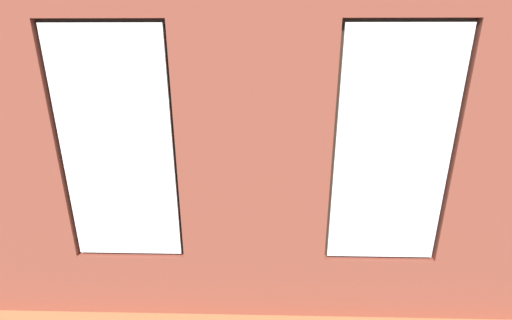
% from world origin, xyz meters
% --- Properties ---
extents(ground_plane, '(6.99, 5.53, 0.10)m').
position_xyz_m(ground_plane, '(0.00, 0.00, -0.05)').
color(ground_plane, '#99663D').
extents(brick_wall_with_windows, '(6.39, 0.30, 3.21)m').
position_xyz_m(brick_wall_with_windows, '(-0.00, 2.39, 1.57)').
color(brick_wall_with_windows, brown).
rests_on(brick_wall_with_windows, ground_plane).
extents(white_wall_right, '(0.10, 4.53, 3.21)m').
position_xyz_m(white_wall_right, '(3.15, 0.20, 1.60)').
color(white_wall_right, silver).
rests_on(white_wall_right, ground_plane).
extents(couch_by_window, '(1.82, 0.87, 0.80)m').
position_xyz_m(couch_by_window, '(0.42, 1.74, 0.33)').
color(couch_by_window, black).
rests_on(couch_by_window, ground_plane).
extents(couch_left, '(1.01, 1.86, 0.80)m').
position_xyz_m(couch_left, '(-2.50, 0.45, 0.33)').
color(couch_left, black).
rests_on(couch_left, ground_plane).
extents(coffee_table, '(1.43, 0.76, 0.41)m').
position_xyz_m(coffee_table, '(0.10, -0.24, 0.36)').
color(coffee_table, tan).
rests_on(coffee_table, ground_plane).
extents(cup_ceramic, '(0.07, 0.07, 0.09)m').
position_xyz_m(cup_ceramic, '(0.52, -0.12, 0.46)').
color(cup_ceramic, '#B23D38').
rests_on(cup_ceramic, coffee_table).
extents(candle_jar, '(0.08, 0.08, 0.13)m').
position_xyz_m(candle_jar, '(0.27, -0.33, 0.48)').
color(candle_jar, '#B7333D').
rests_on(candle_jar, coffee_table).
extents(remote_black, '(0.17, 0.13, 0.02)m').
position_xyz_m(remote_black, '(-0.30, -0.37, 0.42)').
color(remote_black, black).
rests_on(remote_black, coffee_table).
extents(media_console, '(1.29, 0.42, 0.46)m').
position_xyz_m(media_console, '(2.85, 0.10, 0.23)').
color(media_console, black).
rests_on(media_console, ground_plane).
extents(tv_flatscreen, '(1.19, 0.20, 0.84)m').
position_xyz_m(tv_flatscreen, '(2.85, 0.10, 0.88)').
color(tv_flatscreen, black).
rests_on(tv_flatscreen, media_console).
extents(potted_plant_foreground_right, '(1.12, 0.96, 1.32)m').
position_xyz_m(potted_plant_foreground_right, '(2.55, -1.73, 0.65)').
color(potted_plant_foreground_right, '#9E5638').
rests_on(potted_plant_foreground_right, ground_plane).
extents(potted_plant_by_left_couch, '(0.36, 0.36, 0.52)m').
position_xyz_m(potted_plant_by_left_couch, '(-2.10, -0.90, 0.35)').
color(potted_plant_by_left_couch, brown).
rests_on(potted_plant_by_left_couch, ground_plane).
extents(potted_plant_corner_far_left, '(0.97, 0.92, 1.11)m').
position_xyz_m(potted_plant_corner_far_left, '(-2.65, 1.84, 0.62)').
color(potted_plant_corner_far_left, '#9E5638').
rests_on(potted_plant_corner_far_left, ground_plane).
extents(potted_plant_near_tv, '(0.78, 0.72, 1.14)m').
position_xyz_m(potted_plant_near_tv, '(2.30, 1.19, 0.66)').
color(potted_plant_near_tv, '#9E5638').
rests_on(potted_plant_near_tv, ground_plane).
extents(potted_plant_between_couches, '(0.67, 0.67, 0.91)m').
position_xyz_m(potted_plant_between_couches, '(-0.94, 1.69, 0.59)').
color(potted_plant_between_couches, gray).
rests_on(potted_plant_between_couches, ground_plane).
extents(potted_plant_corner_near_left, '(0.88, 0.81, 1.29)m').
position_xyz_m(potted_plant_corner_near_left, '(-2.64, -1.77, 0.59)').
color(potted_plant_corner_near_left, gray).
rests_on(potted_plant_corner_near_left, ground_plane).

